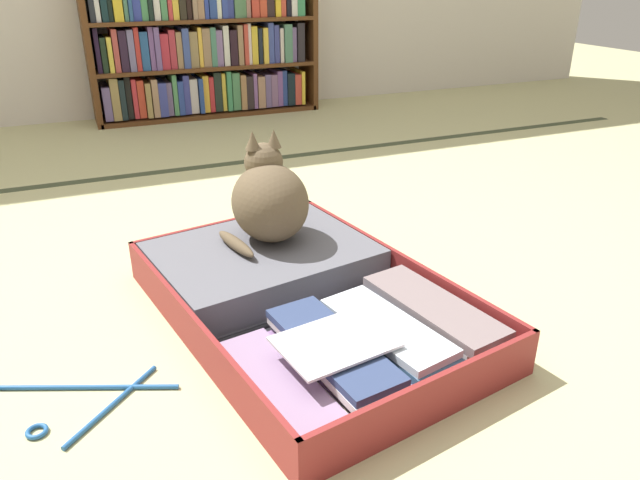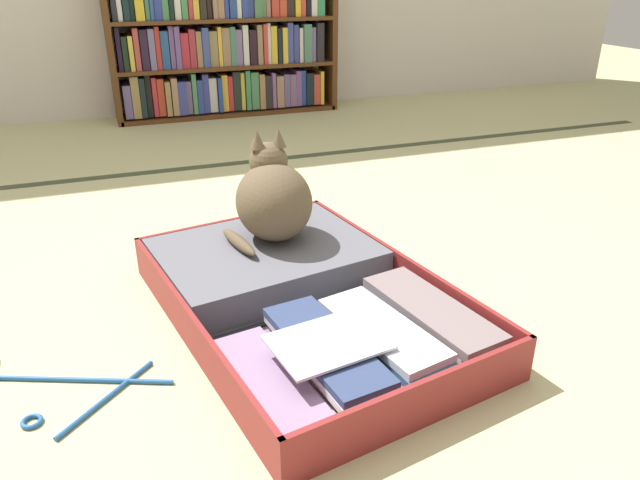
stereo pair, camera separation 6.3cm
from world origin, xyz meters
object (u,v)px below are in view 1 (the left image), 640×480
at_px(bookshelf, 203,45).
at_px(open_suitcase, 298,293).
at_px(clothes_hanger, 55,401).
at_px(black_cat, 268,200).

relative_size(bookshelf, open_suitcase, 1.29).
bearing_deg(open_suitcase, bookshelf, 82.35).
bearing_deg(clothes_hanger, open_suitcase, 14.12).
bearing_deg(black_cat, clothes_hanger, -147.48).
relative_size(black_cat, clothes_hanger, 0.66).
bearing_deg(bookshelf, open_suitcase, -97.65).
xyz_separation_m(black_cat, clothes_hanger, (-0.57, -0.37, -0.21)).
bearing_deg(clothes_hanger, black_cat, 32.52).
xyz_separation_m(bookshelf, open_suitcase, (-0.30, -2.21, -0.34)).
height_order(bookshelf, black_cat, bookshelf).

